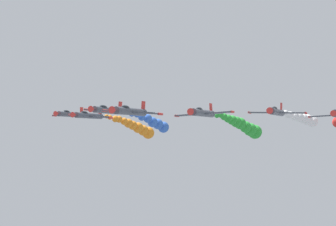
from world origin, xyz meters
The scene contains 11 objects.
airplane_lead centered at (-0.14, 14.64, 105.46)m, with size 9.56×10.35×2.38m.
airplane_left_inner centered at (-8.56, 6.27, 105.40)m, with size 9.57×10.35×2.35m.
smoke_trail_left_inner centered at (-10.33, -13.39, 103.46)m, with size 4.49×18.59×4.79m.
airplane_right_inner centered at (8.74, 5.77, 106.13)m, with size 9.56×10.35×2.42m.
smoke_trail_right_inner centered at (7.73, -10.99, 104.36)m, with size 3.33×14.71×4.25m.
airplane_left_outer centered at (-18.45, -2.18, 105.72)m, with size 9.57×10.35×2.33m.
smoke_trail_left_outer centered at (-20.24, -21.70, 105.07)m, with size 4.34×18.26×2.86m.
airplane_right_outer centered at (18.24, -3.31, 105.66)m, with size 9.56×10.35×2.41m.
smoke_trail_right_outer centered at (16.45, -21.08, 103.45)m, with size 4.76×16.45×5.26m.
airplane_trailing centered at (-27.06, -11.53, 105.52)m, with size 9.57×10.35×2.34m.
airplane_high_slot centered at (27.06, -10.25, 106.27)m, with size 9.57×10.35×2.33m.
Camera 1 is at (-33.98, 80.22, 102.24)m, focal length 53.41 mm.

